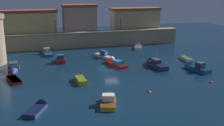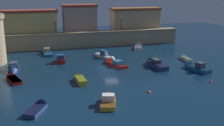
{
  "view_description": "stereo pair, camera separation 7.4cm",
  "coord_description": "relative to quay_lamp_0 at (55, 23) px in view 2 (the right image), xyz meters",
  "views": [
    {
      "loc": [
        -13.8,
        -48.52,
        14.75
      ],
      "look_at": [
        0.0,
        -0.21,
        1.15
      ],
      "focal_mm": 44.69,
      "sensor_mm": 36.0,
      "label": 1
    },
    {
      "loc": [
        -13.73,
        -48.54,
        14.75
      ],
      "look_at": [
        0.0,
        -0.21,
        1.15
      ],
      "focal_mm": 44.69,
      "sensor_mm": 36.0,
      "label": 2
    }
  ],
  "objects": [
    {
      "name": "mooring_buoy_1",
      "position": [
        10.41,
        -34.48,
        -6.32
      ],
      "size": [
        0.53,
        0.53,
        0.53
      ],
      "primitive_type": "sphere",
      "color": "#EA4C19",
      "rests_on": "ground"
    },
    {
      "name": "moored_boat_12",
      "position": [
        -5.24,
        -36.07,
        -6.05
      ],
      "size": [
        3.44,
        4.85,
        1.49
      ],
      "rotation": [
        0.0,
        0.0,
        1.11
      ],
      "color": "navy",
      "rests_on": "ground"
    },
    {
      "name": "quay_lamp_1",
      "position": [
        16.99,
        -0.0,
        0.1
      ],
      "size": [
        0.32,
        0.32,
        3.78
      ],
      "color": "black",
      "rests_on": "quay_wall"
    },
    {
      "name": "moored_boat_13",
      "position": [
        23.14,
        -26.07,
        -5.83
      ],
      "size": [
        3.24,
        6.35,
        3.27
      ],
      "rotation": [
        0.0,
        0.0,
        1.83
      ],
      "color": "#195689",
      "rests_on": "ground"
    },
    {
      "name": "moored_boat_5",
      "position": [
        -9.15,
        -17.69,
        -5.87
      ],
      "size": [
        1.92,
        7.23,
        2.04
      ],
      "rotation": [
        0.0,
        0.0,
        -1.56
      ],
      "color": "navy",
      "rests_on": "ground"
    },
    {
      "name": "moored_boat_10",
      "position": [
        9.53,
        -18.67,
        -5.95
      ],
      "size": [
        3.86,
        6.83,
        1.82
      ],
      "rotation": [
        0.0,
        0.0,
        1.92
      ],
      "color": "red",
      "rests_on": "ground"
    },
    {
      "name": "old_town_backdrop",
      "position": [
        7.86,
        3.36,
        0.44
      ],
      "size": [
        42.69,
        4.74,
        6.89
      ],
      "color": "tan",
      "rests_on": "ground"
    },
    {
      "name": "moored_boat_11",
      "position": [
        3.73,
        -36.44,
        -5.92
      ],
      "size": [
        3.22,
        5.23,
        1.99
      ],
      "rotation": [
        0.0,
        0.0,
        1.27
      ],
      "color": "gold",
      "rests_on": "ground"
    },
    {
      "name": "quay_wall",
      "position": [
        8.53,
        0.0,
        -4.34
      ],
      "size": [
        47.89,
        2.66,
        3.94
      ],
      "color": "#9E8966",
      "rests_on": "ground"
    },
    {
      "name": "moored_boat_4",
      "position": [
        -9.09,
        -23.05,
        -6.04
      ],
      "size": [
        3.06,
        5.68,
        1.41
      ],
      "rotation": [
        0.0,
        0.0,
        1.88
      ],
      "color": "red",
      "rests_on": "ground"
    },
    {
      "name": "moored_boat_0",
      "position": [
        17.09,
        -21.59,
        -5.81
      ],
      "size": [
        2.21,
        7.23,
        3.43
      ],
      "rotation": [
        0.0,
        0.0,
        1.63
      ],
      "color": "navy",
      "rests_on": "ground"
    },
    {
      "name": "moored_boat_8",
      "position": [
        9.58,
        -13.13,
        -5.9
      ],
      "size": [
        3.73,
        7.38,
        1.92
      ],
      "rotation": [
        0.0,
        0.0,
        -1.22
      ],
      "color": "white",
      "rests_on": "ground"
    },
    {
      "name": "moored_boat_7",
      "position": [
        -0.22,
        -13.19,
        -5.78
      ],
      "size": [
        2.07,
        4.27,
        2.11
      ],
      "rotation": [
        0.0,
        0.0,
        1.48
      ],
      "color": "red",
      "rests_on": "ground"
    },
    {
      "name": "moored_boat_1",
      "position": [
        19.95,
        -5.28,
        -5.96
      ],
      "size": [
        3.5,
        5.53,
        2.45
      ],
      "rotation": [
        0.0,
        0.0,
        1.19
      ],
      "color": "white",
      "rests_on": "ground"
    },
    {
      "name": "ground_plane",
      "position": [
        8.53,
        -21.05,
        -6.32
      ],
      "size": [
        119.23,
        119.23,
        0.0
      ],
      "primitive_type": "plane",
      "color": "#0C2338"
    },
    {
      "name": "moored_boat_3",
      "position": [
        1.52,
        -26.84,
        -5.91
      ],
      "size": [
        1.48,
        4.59,
        1.22
      ],
      "rotation": [
        0.0,
        0.0,
        1.62
      ],
      "color": "gold",
      "rests_on": "ground"
    },
    {
      "name": "mooring_buoy_0",
      "position": [
        21.74,
        -33.08,
        -6.32
      ],
      "size": [
        0.46,
        0.46,
        0.46
      ],
      "primitive_type": "sphere",
      "color": "red",
      "rests_on": "ground"
    },
    {
      "name": "moored_boat_2",
      "position": [
        25.35,
        -18.61,
        -6.01
      ],
      "size": [
        1.66,
        4.83,
        1.21
      ],
      "rotation": [
        0.0,
        0.0,
        1.48
      ],
      "color": "white",
      "rests_on": "ground"
    },
    {
      "name": "quay_lamp_0",
      "position": [
        0.0,
        0.0,
        0.0
      ],
      "size": [
        0.32,
        0.32,
        3.6
      ],
      "color": "black",
      "rests_on": "quay_wall"
    },
    {
      "name": "moored_boat_6",
      "position": [
        -2.55,
        -4.37,
        -5.95
      ],
      "size": [
        2.16,
        7.4,
        2.45
      ],
      "rotation": [
        0.0,
        0.0,
        1.62
      ],
      "color": "#195689",
      "rests_on": "ground"
    }
  ]
}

